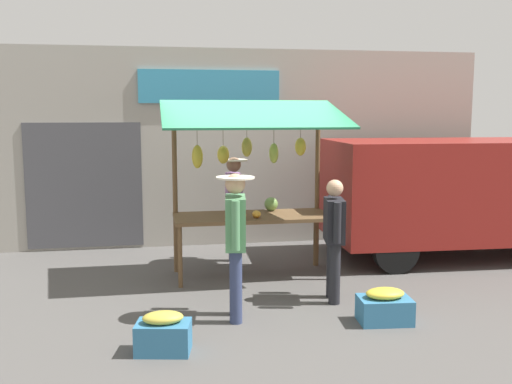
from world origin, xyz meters
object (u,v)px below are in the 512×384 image
parked_van (458,188)px  produce_crate_side (163,334)px  market_stall (252,168)px  shopper_in_grey_tee (236,234)px  shopper_with_ponytail (334,233)px  produce_crate_near (385,307)px  vendor_with_sunhat (234,201)px

parked_van → produce_crate_side: parked_van is taller
market_stall → parked_van: market_stall is taller
parked_van → shopper_in_grey_tee: bearing=31.8°
shopper_with_ponytail → parked_van: size_ratio=0.34×
market_stall → shopper_with_ponytail: bearing=121.3°
shopper_with_ponytail → produce_crate_side: (2.11, 1.24, -0.67)m
produce_crate_near → parked_van: bearing=-130.8°
parked_van → produce_crate_near: bearing=51.0°
shopper_in_grey_tee → produce_crate_side: bearing=142.1°
parked_van → produce_crate_side: bearing=34.8°
parked_van → market_stall: bearing=10.6°
vendor_with_sunhat → parked_van: bearing=89.0°
market_stall → shopper_in_grey_tee: market_stall is taller
market_stall → produce_crate_near: size_ratio=4.11×
market_stall → shopper_with_ponytail: size_ratio=1.65×
vendor_with_sunhat → shopper_in_grey_tee: shopper_in_grey_tee is taller
vendor_with_sunhat → shopper_in_grey_tee: size_ratio=0.99×
shopper_with_ponytail → produce_crate_near: size_ratio=2.49×
vendor_with_sunhat → shopper_in_grey_tee: 2.47m
produce_crate_near → shopper_in_grey_tee: bearing=-14.3°
shopper_in_grey_tee → parked_van: 4.52m
shopper_with_ponytail → shopper_in_grey_tee: 1.35m
market_stall → parked_van: bearing=-171.3°
parked_van → produce_crate_side: (4.75, 3.07, -0.93)m
shopper_with_ponytail → shopper_in_grey_tee: size_ratio=0.91×
shopper_in_grey_tee → parked_van: (-3.92, -2.26, 0.14)m
shopper_in_grey_tee → produce_crate_near: 1.85m
market_stall → shopper_in_grey_tee: (0.49, 1.73, -0.56)m
vendor_with_sunhat → parked_van: 3.60m
shopper_in_grey_tee → produce_crate_side: size_ratio=2.87×
vendor_with_sunhat → produce_crate_side: (1.15, 3.26, -0.78)m
parked_van → produce_crate_near: (2.31, 2.67, -0.94)m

